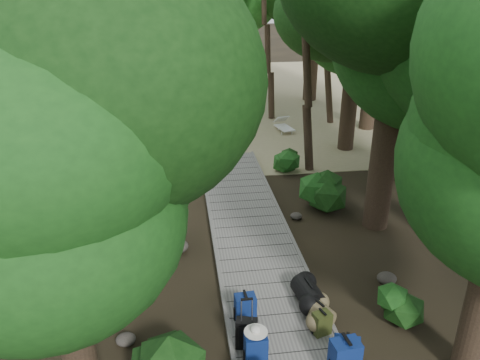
{
  "coord_description": "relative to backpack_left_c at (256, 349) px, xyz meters",
  "views": [
    {
      "loc": [
        -1.67,
        -9.03,
        6.06
      ],
      "look_at": [
        -0.1,
        2.5,
        1.0
      ],
      "focal_mm": 35.0,
      "sensor_mm": 36.0,
      "label": 1
    }
  ],
  "objects": [
    {
      "name": "ground",
      "position": [
        0.61,
        3.2,
        -0.46
      ],
      "size": [
        120.0,
        120.0,
        0.0
      ],
      "primitive_type": "plane",
      "color": "#2F2517",
      "rests_on": "ground"
    },
    {
      "name": "sand_beach",
      "position": [
        0.61,
        19.2,
        -0.45
      ],
      "size": [
        40.0,
        22.0,
        0.02
      ],
      "primitive_type": "cube",
      "color": "tan",
      "rests_on": "ground"
    },
    {
      "name": "boardwalk",
      "position": [
        0.61,
        4.2,
        -0.4
      ],
      "size": [
        2.0,
        12.0,
        0.12
      ],
      "primitive_type": "cube",
      "color": "gray",
      "rests_on": "ground"
    },
    {
      "name": "backpack_left_c",
      "position": [
        0.0,
        0.0,
        0.0
      ],
      "size": [
        0.37,
        0.27,
        0.68
      ],
      "primitive_type": null,
      "rotation": [
        0.0,
        0.0,
        0.03
      ],
      "color": "navy",
      "rests_on": "boardwalk"
    },
    {
      "name": "backpack_left_d",
      "position": [
        -0.01,
        1.15,
        -0.04
      ],
      "size": [
        0.4,
        0.3,
        0.59
      ],
      "primitive_type": null,
      "rotation": [
        0.0,
        0.0,
        0.07
      ],
      "color": "navy",
      "rests_on": "boardwalk"
    },
    {
      "name": "backpack_right_b",
      "position": [
        1.35,
        -0.45,
        0.06
      ],
      "size": [
        0.48,
        0.36,
        0.81
      ],
      "primitive_type": null,
      "rotation": [
        0.0,
        0.0,
        0.12
      ],
      "color": "navy",
      "rests_on": "boardwalk"
    },
    {
      "name": "backpack_right_c",
      "position": [
        1.41,
        -0.34,
        0.02
      ],
      "size": [
        0.5,
        0.43,
        0.72
      ],
      "primitive_type": null,
      "rotation": [
        0.0,
        0.0,
        -0.38
      ],
      "color": "navy",
      "rests_on": "boardwalk"
    },
    {
      "name": "backpack_right_d",
      "position": [
        1.31,
        0.6,
        -0.1
      ],
      "size": [
        0.37,
        0.31,
        0.48
      ],
      "primitive_type": null,
      "rotation": [
        0.0,
        0.0,
        0.31
      ],
      "color": "#374219",
      "rests_on": "boardwalk"
    },
    {
      "name": "duffel_right_khaki",
      "position": [
        1.34,
        0.94,
        -0.14
      ],
      "size": [
        0.59,
        0.7,
        0.39
      ],
      "primitive_type": null,
      "rotation": [
        0.0,
        0.0,
        0.41
      ],
      "color": "brown",
      "rests_on": "boardwalk"
    },
    {
      "name": "duffel_right_black",
      "position": [
        1.29,
        1.47,
        -0.11
      ],
      "size": [
        0.56,
        0.79,
        0.46
      ],
      "primitive_type": null,
      "rotation": [
        0.0,
        0.0,
        0.15
      ],
      "color": "black",
      "rests_on": "boardwalk"
    },
    {
      "name": "suitcase_on_boardwalk",
      "position": [
        -0.09,
        0.44,
        -0.05
      ],
      "size": [
        0.41,
        0.29,
        0.57
      ],
      "primitive_type": null,
      "rotation": [
        0.0,
        0.0,
        -0.24
      ],
      "color": "black",
      "rests_on": "boardwalk"
    },
    {
      "name": "lone_suitcase_on_sand",
      "position": [
        0.99,
        11.5,
        -0.09
      ],
      "size": [
        0.47,
        0.31,
        0.7
      ],
      "primitive_type": null,
      "rotation": [
        0.0,
        0.0,
        -0.14
      ],
      "color": "black",
      "rests_on": "sand_beach"
    },
    {
      "name": "hat_white",
      "position": [
        -0.0,
        0.02,
        0.4
      ],
      "size": [
        0.39,
        0.39,
        0.13
      ],
      "primitive_type": null,
      "color": "silver",
      "rests_on": "backpack_left_c"
    },
    {
      "name": "kayak",
      "position": [
        -2.96,
        13.38,
        -0.27
      ],
      "size": [
        0.82,
        3.43,
        0.34
      ],
      "primitive_type": "ellipsoid",
      "rotation": [
        0.0,
        0.0,
        -0.02
      ],
      "color": "#A8100E",
      "rests_on": "sand_beach"
    },
    {
      "name": "sun_lounger",
      "position": [
        3.39,
        12.85,
        -0.17
      ],
      "size": [
        0.87,
        1.72,
        0.53
      ],
      "primitive_type": null,
      "rotation": [
        0.0,
        0.0,
        0.21
      ],
      "color": "silver",
      "rests_on": "sand_beach"
    },
    {
      "name": "tree_right_c",
      "position": [
        3.97,
        4.52,
        4.18
      ],
      "size": [
        5.36,
        5.36,
        9.27
      ],
      "primitive_type": null,
      "color": "black",
      "rests_on": "ground"
    },
    {
      "name": "tree_right_d",
      "position": [
        5.93,
        7.48,
        4.53
      ],
      "size": [
        5.44,
        5.44,
        9.98
      ],
      "primitive_type": null,
      "color": "black",
      "rests_on": "ground"
    },
    {
      "name": "tree_right_e",
      "position": [
        5.22,
        10.42,
        3.75
      ],
      "size": [
        4.67,
        4.67,
        8.41
      ],
      "primitive_type": null,
      "color": "black",
      "rests_on": "ground"
    },
    {
      "name": "tree_right_f",
      "position": [
        7.03,
        12.83,
        4.15
      ],
      "size": [
        5.16,
        5.16,
        9.22
      ],
      "primitive_type": null,
      "color": "black",
      "rests_on": "ground"
    },
    {
      "name": "tree_left_a",
      "position": [
        -2.55,
        -0.75,
        2.8
      ],
      "size": [
        3.91,
        3.91,
        6.52
      ],
      "primitive_type": null,
      "color": "black",
      "rests_on": "ground"
    },
    {
      "name": "tree_left_c",
      "position": [
        -3.49,
        6.06,
        3.7
      ],
      "size": [
        4.78,
        4.78,
        8.31
      ],
      "primitive_type": null,
      "color": "black",
      "rests_on": "ground"
    },
    {
      "name": "tree_back_a",
      "position": [
        -0.77,
        17.87,
        3.6
      ],
      "size": [
        4.69,
        4.69,
        8.12
      ],
      "primitive_type": null,
      "color": "black",
      "rests_on": "ground"
    },
    {
      "name": "tree_back_d",
      "position": [
        -5.25,
        17.42,
        3.27
      ],
      "size": [
        4.48,
        4.48,
        7.46
      ],
      "primitive_type": null,
      "color": "black",
      "rests_on": "ground"
    },
    {
      "name": "palm_right_a",
      "position": [
        3.41,
        8.76,
        2.84
      ],
      "size": [
        3.87,
        3.87,
        6.6
      ],
      "primitive_type": null,
      "color": "#153C10",
      "rests_on": "ground"
    },
    {
      "name": "palm_right_b",
      "position": [
        5.73,
        14.13,
        3.25
      ],
      "size": [
        3.84,
        3.84,
        7.42
      ],
      "primitive_type": null,
      "color": "#153C10",
      "rests_on": "ground"
    },
    {
      "name": "palm_right_c",
      "position": [
        3.46,
        15.13,
        2.66
      ],
      "size": [
        3.92,
        3.92,
        6.24
      ],
      "primitive_type": null,
      "color": "#153C10",
      "rests_on": "ground"
    },
    {
      "name": "palm_left_a",
      "position": [
        -3.92,
        9.24,
        2.65
      ],
      "size": [
        3.91,
        3.91,
        6.22
      ],
      "primitive_type": null,
      "color": "#153C10",
      "rests_on": "ground"
    },
    {
      "name": "rock_left_b",
      "position": [
        -2.2,
        0.92,
        -0.36
      ],
      "size": [
        0.36,
        0.32,
        0.2
      ],
      "primitive_type": null,
      "color": "#4C473F",
      "rests_on": "ground"
    },
    {
      "name": "rock_left_c",
      "position": [
        -1.25,
        3.9,
        -0.31
      ],
      "size": [
        0.55,
        0.49,
        0.3
      ],
      "primitive_type": null,
      "color": "#4C473F",
      "rests_on": "ground"
    },
    {
      "name": "rock_left_d",
      "position": [
        -1.86,
        6.37,
        -0.38
      ],
      "size": [
        0.27,
        0.25,
        0.15
      ],
      "primitive_type": null,
      "color": "#4C473F",
      "rests_on": "ground"
    },
    {
      "name": "rock_right_b",
      "position": [
        3.2,
        2.04,
        -0.34
      ],
      "size": [
        0.43,
        0.38,
        0.23
      ],
      "primitive_type": null,
      "color": "#4C473F",
      "rests_on": "ground"
    },
    {
      "name": "rock_right_c",
      "position": [
        1.98,
        5.14,
        -0.37
      ],
      "size": [
        0.32,
        0.29,
        0.18
      ],
      "primitive_type": null,
      "color": "#4C473F",
      "rests_on": "ground"
    },
    {
      "name": "rock_right_d",
      "position": [
        3.02,
        6.83,
        -0.32
      ],
      "size": [
        0.5,
        0.45,
        0.28
      ],
      "primitive_type": null,
      "color": "#4C473F",
      "rests_on": "ground"
    },
    {
      "name": "shrub_left_b",
      "position": [
        -1.56,
        4.1,
        -0.11
      ],
      "size": [
        0.77,
        0.77,
        0.69
      ],
      "primitive_type": null,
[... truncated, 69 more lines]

